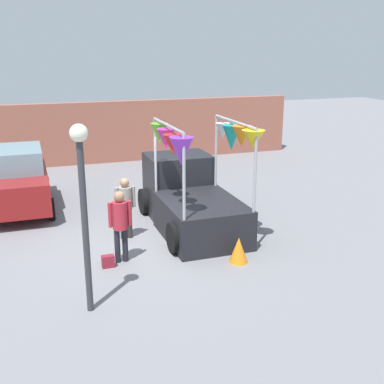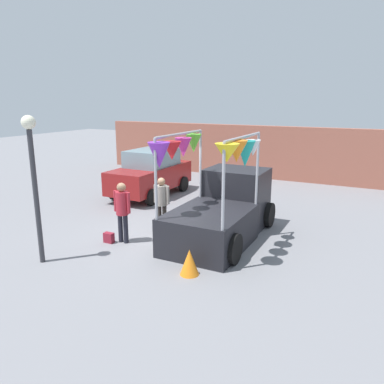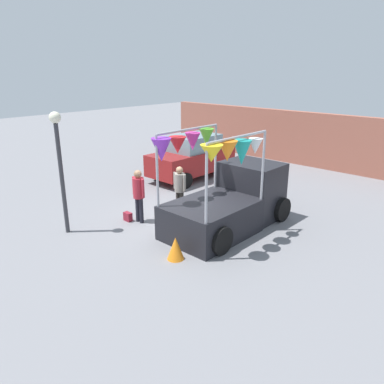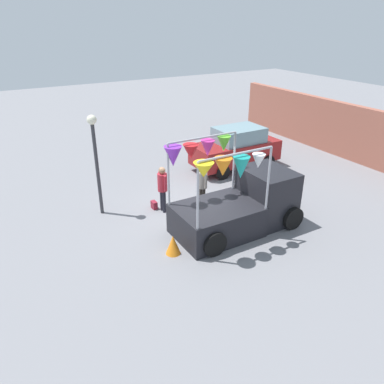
{
  "view_description": "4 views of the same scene",
  "coord_description": "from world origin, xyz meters",
  "px_view_note": "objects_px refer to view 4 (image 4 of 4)",
  "views": [
    {
      "loc": [
        -2.64,
        -11.18,
        4.73
      ],
      "look_at": [
        1.03,
        -0.57,
        1.37
      ],
      "focal_mm": 45.0,
      "sensor_mm": 36.0,
      "label": 1
    },
    {
      "loc": [
        5.29,
        -8.81,
        3.86
      ],
      "look_at": [
        0.79,
        -0.01,
        1.4
      ],
      "focal_mm": 35.0,
      "sensor_mm": 36.0,
      "label": 2
    },
    {
      "loc": [
        7.81,
        -7.85,
        4.64
      ],
      "look_at": [
        0.62,
        -0.15,
        1.12
      ],
      "focal_mm": 35.0,
      "sensor_mm": 36.0,
      "label": 3
    },
    {
      "loc": [
        9.97,
        -6.05,
        6.34
      ],
      "look_at": [
        0.45,
        -0.55,
        1.17
      ],
      "focal_mm": 35.0,
      "sensor_mm": 36.0,
      "label": 4
    }
  ],
  "objects_px": {
    "person_customer": "(162,185)",
    "folded_kite_bundle_tangerine": "(173,245)",
    "person_vendor": "(202,182)",
    "street_lamp": "(95,150)",
    "parked_car": "(236,148)",
    "handbag": "(154,205)",
    "vendor_truck": "(242,202)"
  },
  "relations": [
    {
      "from": "person_customer",
      "to": "folded_kite_bundle_tangerine",
      "type": "height_order",
      "value": "person_customer"
    },
    {
      "from": "person_customer",
      "to": "person_vendor",
      "type": "distance_m",
      "value": 1.45
    },
    {
      "from": "street_lamp",
      "to": "folded_kite_bundle_tangerine",
      "type": "distance_m",
      "value": 4.19
    },
    {
      "from": "person_customer",
      "to": "parked_car",
      "type": "bearing_deg",
      "value": 114.73
    },
    {
      "from": "handbag",
      "to": "street_lamp",
      "type": "distance_m",
      "value": 2.87
    },
    {
      "from": "handbag",
      "to": "street_lamp",
      "type": "bearing_deg",
      "value": -109.85
    },
    {
      "from": "handbag",
      "to": "folded_kite_bundle_tangerine",
      "type": "xyz_separation_m",
      "value": [
        2.88,
        -0.71,
        0.16
      ]
    },
    {
      "from": "vendor_truck",
      "to": "person_vendor",
      "type": "xyz_separation_m",
      "value": [
        -1.85,
        -0.37,
        0.05
      ]
    },
    {
      "from": "person_vendor",
      "to": "folded_kite_bundle_tangerine",
      "type": "distance_m",
      "value": 3.21
    },
    {
      "from": "parked_car",
      "to": "handbag",
      "type": "relative_size",
      "value": 14.29
    },
    {
      "from": "person_customer",
      "to": "handbag",
      "type": "distance_m",
      "value": 0.97
    },
    {
      "from": "parked_car",
      "to": "handbag",
      "type": "bearing_deg",
      "value": -69.61
    },
    {
      "from": "person_customer",
      "to": "person_vendor",
      "type": "xyz_separation_m",
      "value": [
        0.4,
        1.39,
        -0.05
      ]
    },
    {
      "from": "person_vendor",
      "to": "person_customer",
      "type": "bearing_deg",
      "value": -106.06
    },
    {
      "from": "person_vendor",
      "to": "handbag",
      "type": "bearing_deg",
      "value": -115.26
    },
    {
      "from": "handbag",
      "to": "street_lamp",
      "type": "xyz_separation_m",
      "value": [
        -0.63,
        -1.74,
        2.19
      ]
    },
    {
      "from": "person_vendor",
      "to": "street_lamp",
      "type": "xyz_separation_m",
      "value": [
        -1.38,
        -3.33,
        1.36
      ]
    },
    {
      "from": "vendor_truck",
      "to": "parked_car",
      "type": "distance_m",
      "value": 5.37
    },
    {
      "from": "parked_car",
      "to": "folded_kite_bundle_tangerine",
      "type": "distance_m",
      "value": 7.43
    },
    {
      "from": "folded_kite_bundle_tangerine",
      "to": "street_lamp",
      "type": "bearing_deg",
      "value": -163.69
    },
    {
      "from": "handbag",
      "to": "folded_kite_bundle_tangerine",
      "type": "bearing_deg",
      "value": -13.91
    },
    {
      "from": "vendor_truck",
      "to": "person_vendor",
      "type": "height_order",
      "value": "vendor_truck"
    },
    {
      "from": "person_vendor",
      "to": "handbag",
      "type": "relative_size",
      "value": 5.75
    },
    {
      "from": "person_customer",
      "to": "person_vendor",
      "type": "height_order",
      "value": "person_customer"
    },
    {
      "from": "person_customer",
      "to": "street_lamp",
      "type": "height_order",
      "value": "street_lamp"
    },
    {
      "from": "person_vendor",
      "to": "handbag",
      "type": "xyz_separation_m",
      "value": [
        -0.75,
        -1.59,
        -0.83
      ]
    },
    {
      "from": "parked_car",
      "to": "street_lamp",
      "type": "xyz_separation_m",
      "value": [
        1.22,
        -6.72,
        1.39
      ]
    },
    {
      "from": "vendor_truck",
      "to": "handbag",
      "type": "relative_size",
      "value": 14.88
    },
    {
      "from": "parked_car",
      "to": "person_customer",
      "type": "bearing_deg",
      "value": -65.27
    },
    {
      "from": "person_vendor",
      "to": "handbag",
      "type": "height_order",
      "value": "person_vendor"
    },
    {
      "from": "vendor_truck",
      "to": "parked_car",
      "type": "relative_size",
      "value": 1.04
    },
    {
      "from": "street_lamp",
      "to": "person_customer",
      "type": "bearing_deg",
      "value": 63.25
    }
  ]
}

